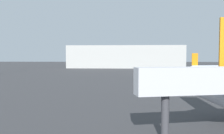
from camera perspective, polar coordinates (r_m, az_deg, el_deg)
name	(u,v)px	position (r m, az deg, el deg)	size (l,w,h in m)	color
airplane_distant	(215,69)	(92.55, 25.43, -0.46)	(24.90, 16.79, 8.74)	silver
terminal_building	(125,57)	(145.52, 3.46, 2.68)	(75.34, 18.21, 14.64)	#B7B7B2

